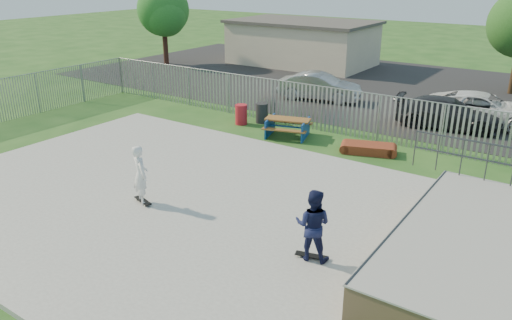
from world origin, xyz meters
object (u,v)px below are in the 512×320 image
Objects in this scene: funbox at (368,149)px; skater_navy at (313,225)px; car_dark at (448,113)px; trash_bin_grey at (262,113)px; car_silver at (320,87)px; car_white at (482,109)px; trash_bin_red at (241,114)px; picnic_table at (288,127)px; tree_left at (163,10)px; skater_white at (141,175)px.

funbox is 8.46m from skater_navy.
trash_bin_grey is at bearing 110.00° from car_dark.
funbox is 8.48m from car_silver.
trash_bin_grey is 10.16m from car_white.
funbox is at bearing -2.71° from trash_bin_red.
trash_bin_grey is 8.40m from car_dark.
car_dark is (1.59, 5.12, 0.51)m from funbox.
trash_bin_red is 11.10m from car_white.
picnic_table is at bearing -7.02° from trash_bin_red.
car_white is (8.50, 5.55, 0.27)m from trash_bin_grey.
tree_left is 28.71m from skater_navy.
picnic_table is 3.69m from funbox.
tree_left reaches higher than funbox.
skater_navy is 1.00× the size of skater_white.
trash_bin_red is at bearing 117.83° from car_white.
car_dark is 22.61m from tree_left.
trash_bin_grey is (-2.07, 1.07, 0.06)m from picnic_table.
car_silver is at bearing -77.44° from skater_navy.
trash_bin_grey is at bearing 116.46° from car_white.
car_white is at bearing 33.13° from trash_bin_grey.
trash_bin_grey is 0.51× the size of skater_navy.
skater_navy reaches higher than car_silver.
car_dark is 13.31m from skater_navy.
skater_navy reaches higher than trash_bin_red.
skater_white is (-5.33, -13.47, 0.37)m from car_dark.
trash_bin_grey is (-5.75, 1.04, 0.28)m from funbox.
funbox is 5.85m from trash_bin_grey.
skater_white is at bearing -133.33° from funbox.
car_white is 23.50m from tree_left.
skater_navy is at bearing -151.45° from skater_white.
trash_bin_red reaches higher than picnic_table.
tree_left is (-16.63, 9.74, 3.52)m from picnic_table.
trash_bin_grey is 0.16× the size of tree_left.
picnic_table is 1.24× the size of skater_navy.
skater_navy is (0.36, -13.30, 0.37)m from car_dark.
car_dark is at bearing 27.59° from picnic_table.
tree_left is (-13.92, 9.41, 3.46)m from trash_bin_red.
picnic_table is 7.37m from car_dark.
trash_bin_grey is at bearing -30.76° from tree_left.
picnic_table is at bearing -27.43° from trash_bin_grey.
picnic_table is at bearing -175.37° from car_silver.
car_silver reaches higher than trash_bin_grey.
funbox is (3.68, 0.03, -0.22)m from picnic_table.
tree_left is at bearing 75.63° from car_white.
funbox is at bearing -10.27° from trash_bin_grey.
trash_bin_grey is 17.30m from tree_left.
trash_bin_grey reaches higher than funbox.
trash_bin_red is at bearing -60.18° from skater_navy.
skater_white is (-6.49, -14.94, 0.32)m from car_white.
trash_bin_grey is 9.62m from skater_white.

